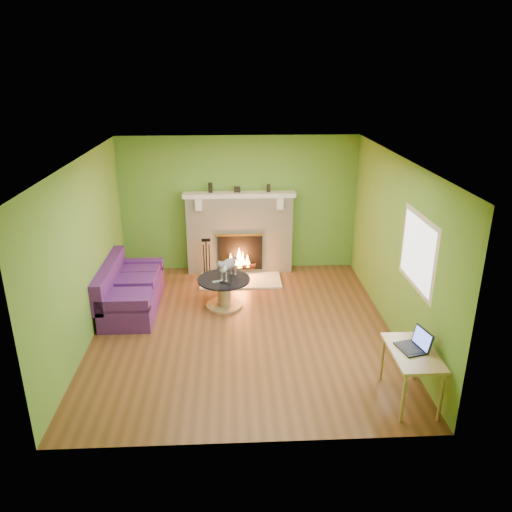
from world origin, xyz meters
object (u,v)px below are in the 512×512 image
(coffee_table, at_px, (224,290))
(cat, at_px, (228,267))
(desk, at_px, (412,357))
(sofa, at_px, (129,291))

(coffee_table, bearing_deg, cat, 32.01)
(coffee_table, xyz_separation_m, cat, (0.08, 0.05, 0.40))
(desk, height_order, cat, cat)
(sofa, xyz_separation_m, desk, (3.81, -2.63, 0.28))
(cat, bearing_deg, desk, -21.87)
(desk, relative_size, cat, 1.46)
(sofa, height_order, desk, sofa)
(sofa, distance_m, cat, 1.69)
(coffee_table, relative_size, cat, 1.42)
(sofa, bearing_deg, coffee_table, -0.07)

